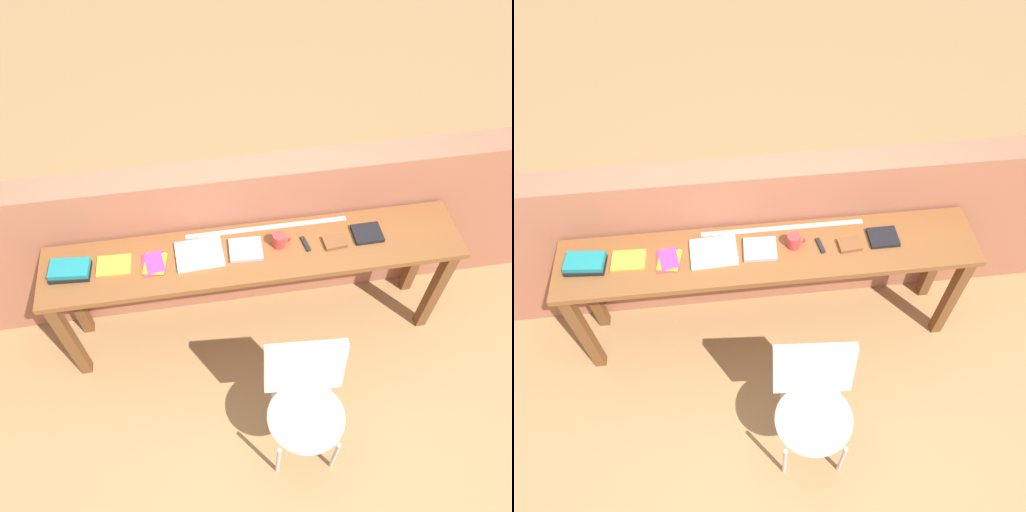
% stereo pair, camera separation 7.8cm
% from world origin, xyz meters
% --- Properties ---
extents(ground_plane, '(40.00, 40.00, 0.00)m').
position_xyz_m(ground_plane, '(0.00, 0.00, 0.00)').
color(ground_plane, '#9E7547').
extents(brick_wall_back, '(6.00, 0.20, 1.24)m').
position_xyz_m(brick_wall_back, '(0.00, 0.64, 0.62)').
color(brick_wall_back, '#9E5B42').
rests_on(brick_wall_back, ground).
extents(sideboard, '(2.50, 0.44, 0.88)m').
position_xyz_m(sideboard, '(0.00, 0.30, 0.74)').
color(sideboard, brown).
rests_on(sideboard, ground).
extents(chair_white_moulded, '(0.47, 0.48, 0.89)m').
position_xyz_m(chair_white_moulded, '(0.16, -0.50, 0.53)').
color(chair_white_moulded, silver).
rests_on(chair_white_moulded, ground).
extents(book_stack_leftmost, '(0.24, 0.16, 0.06)m').
position_xyz_m(book_stack_leftmost, '(-1.06, 0.31, 0.91)').
color(book_stack_leftmost, black).
rests_on(book_stack_leftmost, sideboard).
extents(magazine_cycling, '(0.20, 0.15, 0.02)m').
position_xyz_m(magazine_cycling, '(-0.82, 0.32, 0.89)').
color(magazine_cycling, gold).
rests_on(magazine_cycling, sideboard).
extents(pamphlet_pile_colourful, '(0.15, 0.18, 0.01)m').
position_xyz_m(pamphlet_pile_colourful, '(-0.59, 0.30, 0.89)').
color(pamphlet_pile_colourful, '#3399D8').
rests_on(pamphlet_pile_colourful, sideboard).
extents(book_open_centre, '(0.28, 0.23, 0.02)m').
position_xyz_m(book_open_centre, '(-0.32, 0.32, 0.89)').
color(book_open_centre, white).
rests_on(book_open_centre, sideboard).
extents(book_grey_hardcover, '(0.20, 0.18, 0.02)m').
position_xyz_m(book_grey_hardcover, '(-0.05, 0.31, 0.89)').
color(book_grey_hardcover, '#9E9EA3').
rests_on(book_grey_hardcover, sideboard).
extents(mug, '(0.11, 0.08, 0.09)m').
position_xyz_m(mug, '(0.15, 0.32, 0.92)').
color(mug, red).
rests_on(mug, sideboard).
extents(multitool_folded, '(0.04, 0.11, 0.02)m').
position_xyz_m(multitool_folded, '(0.31, 0.30, 0.89)').
color(multitool_folded, black).
rests_on(multitool_folded, sideboard).
extents(leather_journal_brown, '(0.14, 0.11, 0.02)m').
position_xyz_m(leather_journal_brown, '(0.48, 0.29, 0.89)').
color(leather_journal_brown, brown).
rests_on(leather_journal_brown, sideboard).
extents(book_repair_rightmost, '(0.18, 0.15, 0.02)m').
position_xyz_m(book_repair_rightmost, '(0.69, 0.32, 0.89)').
color(book_repair_rightmost, black).
rests_on(book_repair_rightmost, sideboard).
extents(ruler_metal_back_edge, '(0.99, 0.03, 0.00)m').
position_xyz_m(ruler_metal_back_edge, '(0.10, 0.47, 0.88)').
color(ruler_metal_back_edge, silver).
rests_on(ruler_metal_back_edge, sideboard).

